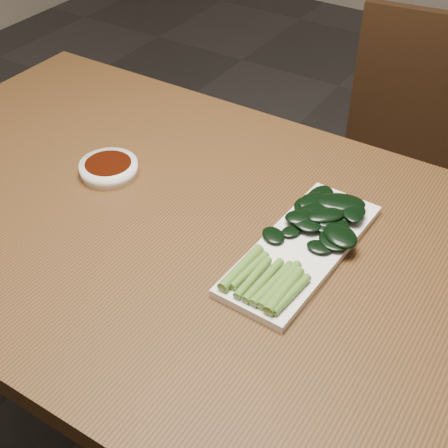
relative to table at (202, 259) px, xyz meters
The scene contains 5 objects.
table is the anchor object (origin of this frame).
chair_far 0.74m from the table, 75.88° to the left, with size 0.47×0.47×0.89m.
sauce_bowl 0.26m from the table, behind, with size 0.11×0.11×0.03m.
serving_plate 0.19m from the table, 12.42° to the left, with size 0.14×0.34×0.01m.
gai_lan 0.21m from the table, 22.56° to the left, with size 0.17×0.33×0.02m.
Camera 1 is at (0.47, -0.66, 1.43)m, focal length 50.00 mm.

